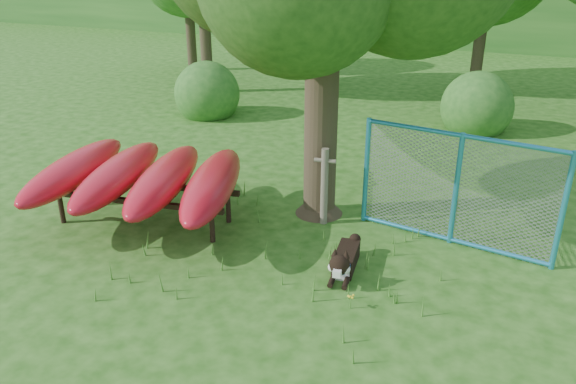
% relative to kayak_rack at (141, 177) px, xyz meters
% --- Properties ---
extents(ground, '(80.00, 80.00, 0.00)m').
position_rel_kayak_rack_xyz_m(ground, '(2.41, -1.20, -0.82)').
color(ground, '#1D4F0F').
rests_on(ground, ground).
extents(wooden_post, '(0.36, 0.14, 1.31)m').
position_rel_kayak_rack_xyz_m(wooden_post, '(2.75, 1.17, -0.13)').
color(wooden_post, '#5F5847').
rests_on(wooden_post, ground).
extents(kayak_rack, '(4.00, 3.57, 1.08)m').
position_rel_kayak_rack_xyz_m(kayak_rack, '(0.00, 0.00, 0.00)').
color(kayak_rack, black).
rests_on(kayak_rack, ground).
extents(husky_dog, '(0.42, 1.24, 0.55)m').
position_rel_kayak_rack_xyz_m(husky_dog, '(3.57, -0.22, -0.63)').
color(husky_dog, black).
rests_on(husky_dog, ground).
extents(fence_section, '(3.03, 0.56, 2.97)m').
position_rel_kayak_rack_xyz_m(fence_section, '(4.80, 1.32, 0.07)').
color(fence_section, teal).
rests_on(fence_section, ground).
extents(wildflower_clump, '(0.09, 0.09, 0.20)m').
position_rel_kayak_rack_xyz_m(wildflower_clump, '(3.92, -1.01, -0.66)').
color(wildflower_clump, '#47822A').
rests_on(wildflower_clump, ground).
extents(shrub_left, '(1.80, 1.80, 1.80)m').
position_rel_kayak_rack_xyz_m(shrub_left, '(-2.59, 6.30, -0.82)').
color(shrub_left, '#27601F').
rests_on(shrub_left, ground).
extents(shrub_mid, '(1.80, 1.80, 1.80)m').
position_rel_kayak_rack_xyz_m(shrub_mid, '(4.41, 7.80, -0.82)').
color(shrub_mid, '#27601F').
rests_on(shrub_mid, ground).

